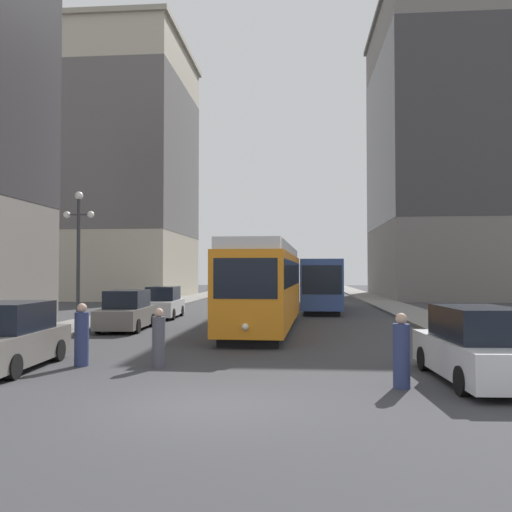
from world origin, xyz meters
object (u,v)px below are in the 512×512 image
Objects in this scene: parked_car_left_far at (9,338)px; pedestrian_on_sidewalk at (401,353)px; pedestrian_crossing_near at (159,339)px; pedestrian_crossing_far at (82,337)px; parked_car_right_far at (476,347)px; lamp_post_left_near at (79,239)px; parked_car_left_mid at (163,303)px; transit_bus at (320,282)px; parked_car_left_near at (127,312)px; streetcar at (265,284)px.

pedestrian_on_sidewalk is (10.28, -1.56, -0.04)m from parked_car_left_far.
pedestrian_crossing_near is 2.21m from pedestrian_crossing_far.
lamp_post_left_near is at bearing -37.50° from parked_car_right_far.
parked_car_left_far is at bearing 27.32° from pedestrian_on_sidewalk.
parked_car_right_far is at bearing 27.38° from pedestrian_crossing_near.
parked_car_left_mid is 0.99× the size of parked_car_left_far.
pedestrian_crossing_far is at bearing -106.90° from transit_bus.
parked_car_left_far reaches higher than pedestrian_crossing_far.
transit_bus reaches higher than parked_car_left_mid.
pedestrian_on_sidewalk is (10.28, -18.04, -0.04)m from parked_car_left_mid.
parked_car_left_mid is at bearing -141.27° from transit_bus.
transit_bus is 24.57m from parked_car_right_far.
lamp_post_left_near reaches higher than parked_car_right_far.
parked_car_left_near reaches higher than pedestrian_crossing_near.
parked_car_left_mid is (0.00, 6.50, -0.00)m from parked_car_left_near.
parked_car_right_far reaches higher than pedestrian_crossing_far.
lamp_post_left_near reaches higher than transit_bus.
streetcar is at bearing 114.07° from pedestrian_crossing_near.
pedestrian_crossing_far is 0.29× the size of lamp_post_left_near.
parked_car_left_near is at bearing -12.38° from pedestrian_on_sidewalk.
parked_car_left_near is at bearing -44.22° from parked_car_right_far.
streetcar is 6.51m from parked_car_left_near.
parked_car_left_near is 1.01× the size of parked_car_left_far.
transit_bus is at bearing 79.04° from streetcar.
transit_bus is 18.62m from lamp_post_left_near.
transit_bus reaches higher than parked_car_left_far.
streetcar is 1.10× the size of transit_bus.
parked_car_right_far is 12.23m from parked_car_left_far.
streetcar is at bearing -65.75° from parked_car_right_far.
transit_bus reaches higher than parked_car_right_far.
streetcar is 2.92× the size of parked_car_left_near.
parked_car_left_near and parked_car_left_mid have the same top height.
parked_car_right_far is at bearing -57.41° from parked_car_left_mid.
pedestrian_crossing_far is (1.80, -15.85, -0.02)m from parked_car_left_mid.
parked_car_left_far is 0.75× the size of lamp_post_left_near.
pedestrian_on_sidewalk is (10.28, -11.55, -0.04)m from parked_car_left_near.
streetcar reaches higher than pedestrian_crossing_near.
pedestrian_on_sidewalk is 0.28× the size of lamp_post_left_near.
pedestrian_on_sidewalk is 16.45m from lamp_post_left_near.
parked_car_left_near is 0.95× the size of parked_car_right_far.
lamp_post_left_near is at bearing 162.81° from pedestrian_crossing_near.
pedestrian_crossing_far is (1.80, -9.35, -0.02)m from parked_car_left_near.
streetcar reaches higher than pedestrian_on_sidewalk.
parked_car_left_near is at bearing 27.82° from lamp_post_left_near.
pedestrian_crossing_far is at bearing -140.74° from pedestrian_crossing_near.
pedestrian_crossing_far is at bearing -112.25° from streetcar.
pedestrian_on_sidewalk is at bearing -11.79° from parked_car_left_far.
streetcar is 8.65m from lamp_post_left_near.
lamp_post_left_near is (-11.26, -14.67, 2.17)m from transit_bus.
parked_car_right_far is at bearing -44.32° from parked_car_left_near.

